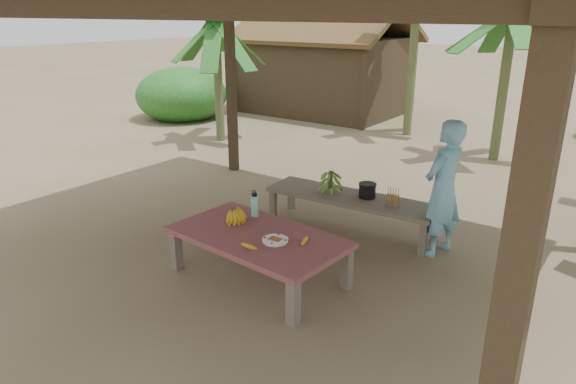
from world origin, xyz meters
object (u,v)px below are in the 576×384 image
Objects in this scene: plate at (275,240)px; woman at (443,189)px; cooking_pot at (367,191)px; bench at (351,200)px; water_flask at (255,205)px; work_table at (258,240)px; ripe_banana_bunch at (233,214)px.

woman reaches higher than plate.
cooking_pot is at bearing -82.07° from woman.
bench is 1.42× the size of woman.
plate is 0.84× the size of water_flask.
bench is at bearing -157.98° from cooking_pot.
water_flask is at bearing -113.73° from bench.
bench is at bearing 89.46° from work_table.
water_flask is 1.55m from cooking_pot.
work_table is 1.70m from bench.
bench is 1.22m from woman.
cooking_pot is at bearing 87.93° from plate.
ripe_banana_bunch is at bearing -35.29° from woman.
cooking_pot is (0.07, 1.81, 0.02)m from plate.
cooking_pot is (0.19, 0.08, 0.14)m from bench.
plate is 0.17× the size of woman.
ripe_banana_bunch is at bearing -113.61° from bench.
water_flask reaches higher than cooking_pot.
woman is at bearing -3.75° from bench.
work_table is at bearing -47.04° from water_flask.
work_table is 7.19× the size of plate.
ripe_banana_bunch is at bearing 167.07° from plate.
water_flask is (-0.35, 0.37, 0.19)m from work_table.
cooking_pot is (0.32, 1.77, 0.10)m from work_table.
cooking_pot is 1.01m from woman.
water_flask is (-0.48, -1.32, 0.23)m from bench.
cooking_pot is (0.67, 1.39, -0.09)m from water_flask.
water_flask is at bearing -115.60° from cooking_pot.
woman is at bearing 59.04° from plate.
woman reaches higher than cooking_pot.
ripe_banana_bunch reaches higher than bench.
water_flask is 1.47× the size of cooking_pot.
plate is (0.69, -0.16, -0.06)m from ripe_banana_bunch.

